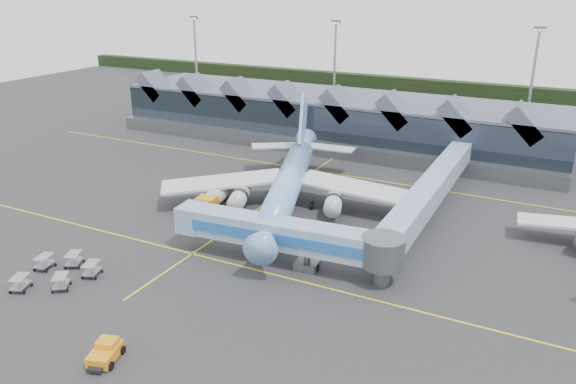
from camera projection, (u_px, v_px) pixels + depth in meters
The scene contains 10 objects.
ground at pixel (228, 230), 74.92m from camera, with size 260.00×260.00×0.00m, color #2D2C2F.
taxi_stripes at pixel (265, 205), 83.25m from camera, with size 120.00×60.00×0.01m.
tree_line_far at pixel (430, 86), 165.86m from camera, with size 260.00×4.00×4.00m, color black.
terminal at pixel (332, 118), 114.81m from camera, with size 90.00×22.25×12.52m.
light_masts at pixel (481, 79), 113.88m from camera, with size 132.40×42.56×22.45m.
main_airliner at pixel (290, 180), 80.92m from camera, with size 36.51×42.97×14.21m.
jet_bridge at pixel (297, 238), 63.71m from camera, with size 27.60×6.11×5.68m.
fuel_truck at pixel (219, 195), 81.43m from camera, with size 4.06×10.47×3.48m.
pushback_tug at pixel (105, 352), 48.90m from camera, with size 3.21×4.17×1.69m.
baggage_carts at pixel (59, 270), 62.50m from camera, with size 8.13×9.25×1.58m.
Camera 1 is at (38.30, -57.18, 31.08)m, focal length 35.00 mm.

